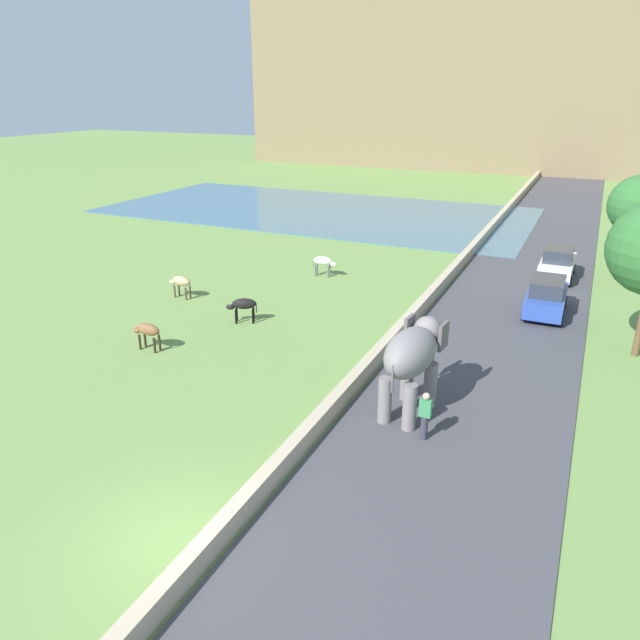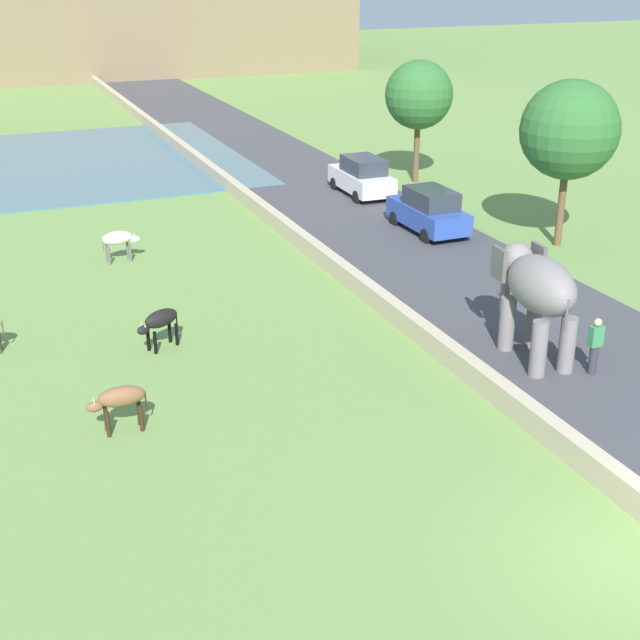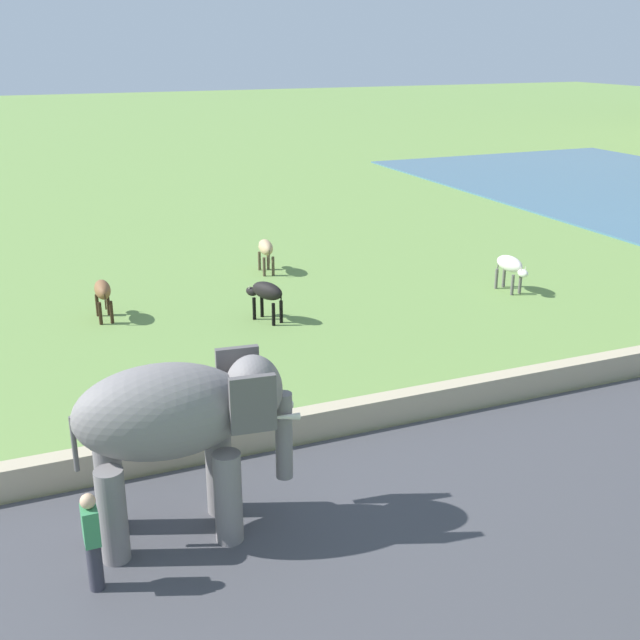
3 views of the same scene
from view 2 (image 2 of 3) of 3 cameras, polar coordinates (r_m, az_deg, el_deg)
name	(u,v)px [view 2 (image 2 of 3)]	position (r m, az deg, el deg)	size (l,w,h in m)	color
ground_plane	(631,564)	(17.63, 19.58, -14.71)	(220.00, 220.00, 0.00)	#6B8E47
road_surface	(387,233)	(35.12, 4.38, 5.67)	(7.00, 120.00, 0.06)	#424247
barrier_wall	(318,252)	(31.78, -0.13, 4.42)	(0.40, 110.00, 0.63)	tan
elephant	(536,289)	(24.11, 13.91, 1.95)	(1.68, 3.54, 2.99)	slate
person_beside_elephant	(595,345)	(23.99, 17.46, -1.58)	(0.36, 0.22, 1.63)	#33333D
car_blue	(429,211)	(35.18, 7.10, 7.07)	(1.82, 4.01, 1.80)	#2D4CA8
car_white	(362,176)	(40.54, 2.76, 9.32)	(1.84, 4.02, 1.80)	white
cow_brown	(120,399)	(20.80, -12.92, -5.05)	(1.39, 0.47, 1.15)	brown
cow_black	(160,321)	(24.88, -10.39, -0.06)	(1.39, 0.91, 1.15)	black
cow_white	(119,239)	(32.36, -12.97, 5.14)	(1.41, 0.54, 1.15)	silver
tree_near	(419,95)	(42.78, 6.46, 14.34)	(3.21, 3.21, 5.76)	brown
tree_mid	(570,130)	(33.78, 15.94, 11.80)	(3.62, 3.62, 6.21)	brown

